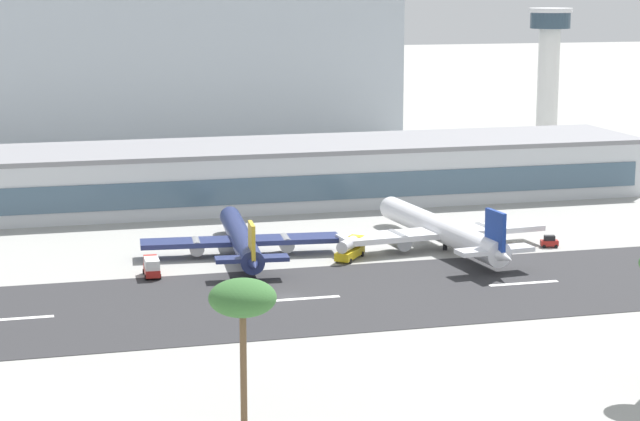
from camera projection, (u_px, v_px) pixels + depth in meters
name	position (u px, v px, depth m)	size (l,w,h in m)	color
ground_plane	(287.00, 297.00, 183.78)	(1400.00, 1400.00, 0.00)	#9E9E99
runway_strip	(290.00, 300.00, 182.14)	(800.00, 39.23, 0.08)	#2D2D30
runway_centreline_dash_3	(12.00, 319.00, 171.66)	(12.00, 1.20, 0.01)	white
runway_centreline_dash_4	(302.00, 299.00, 182.62)	(12.00, 1.20, 0.01)	white
runway_centreline_dash_5	(524.00, 283.00, 191.97)	(12.00, 1.20, 0.01)	white
terminal_building	(281.00, 173.00, 262.30)	(164.50, 30.33, 13.11)	silver
control_tower	(549.00, 67.00, 323.97)	(11.82, 11.82, 41.22)	silver
distant_hotel_block	(192.00, 62.00, 352.48)	(123.00, 30.51, 49.40)	#A8B2BC
airliner_gold_tail_gate_0	(241.00, 240.00, 210.35)	(36.11, 45.25, 9.45)	navy
airliner_navy_tail_gate_1	(445.00, 232.00, 215.69)	(40.06, 51.22, 10.70)	white
service_fuel_truck_0	(350.00, 248.00, 208.41)	(7.21, 8.34, 3.95)	gold
service_baggage_tug_1	(549.00, 242.00, 218.26)	(3.50, 2.53, 2.20)	#B2231E
service_box_truck_2	(152.00, 266.00, 196.19)	(2.85, 6.08, 3.25)	#B2231E
palm_tree_3	(243.00, 300.00, 126.86)	(7.38, 7.38, 16.96)	brown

